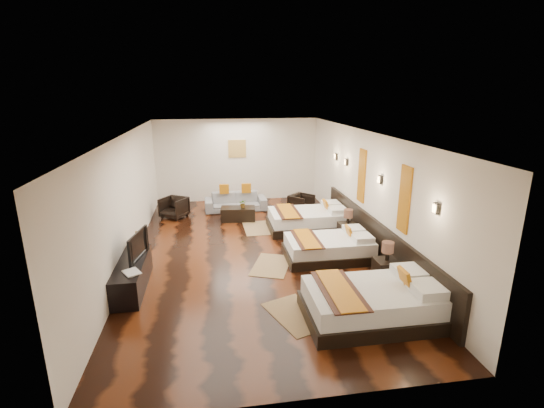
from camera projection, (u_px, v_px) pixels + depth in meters
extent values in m
cube|color=black|center=(253.00, 252.00, 9.38)|extent=(5.50, 9.50, 0.01)
cube|color=white|center=(251.00, 133.00, 8.60)|extent=(5.50, 9.50, 0.01)
cube|color=silver|center=(237.00, 160.00, 13.50)|extent=(5.50, 0.01, 2.80)
cube|color=silver|center=(127.00, 200.00, 8.58)|extent=(0.01, 9.50, 2.80)
cube|color=silver|center=(366.00, 191.00, 9.40)|extent=(0.01, 9.50, 2.80)
cube|color=black|center=(375.00, 240.00, 8.90)|extent=(0.08, 6.60, 0.90)
cube|color=black|center=(372.00, 312.00, 6.62)|extent=(2.27, 1.41, 0.24)
cube|color=white|center=(373.00, 297.00, 6.54)|extent=(2.16, 1.30, 0.32)
cube|color=#BA6B0D|center=(405.00, 279.00, 6.54)|extent=(0.17, 0.35, 0.35)
cube|color=#38190F|center=(339.00, 290.00, 6.40)|extent=(0.60, 1.43, 0.02)
cube|color=#BA6B0D|center=(339.00, 289.00, 6.40)|extent=(0.41, 1.43, 0.02)
cube|color=black|center=(328.00, 254.00, 9.01)|extent=(1.98, 1.22, 0.21)
cube|color=white|center=(329.00, 244.00, 8.94)|extent=(1.88, 1.13, 0.28)
cube|color=#BA6B0D|center=(349.00, 232.00, 8.94)|extent=(0.15, 0.30, 0.30)
cube|color=#38190F|center=(307.00, 239.00, 8.82)|extent=(0.52, 1.24, 0.02)
cube|color=#BA6B0D|center=(307.00, 238.00, 8.82)|extent=(0.36, 1.24, 0.02)
cube|color=black|center=(308.00, 225.00, 10.88)|extent=(2.15, 1.33, 0.23)
cube|color=white|center=(308.00, 216.00, 10.81)|extent=(2.05, 1.23, 0.31)
cube|color=#BA6B0D|center=(326.00, 206.00, 10.81)|extent=(0.16, 0.33, 0.33)
cube|color=#38190F|center=(288.00, 211.00, 10.68)|extent=(0.56, 1.35, 0.02)
cube|color=#BA6B0D|center=(288.00, 211.00, 10.67)|extent=(0.39, 1.35, 0.02)
cube|color=black|center=(386.00, 271.00, 7.82)|extent=(0.44, 0.44, 0.49)
cylinder|color=black|center=(387.00, 255.00, 7.72)|extent=(0.08, 0.08, 0.19)
cylinder|color=#3F2619|center=(388.00, 247.00, 7.67)|extent=(0.23, 0.23, 0.21)
cube|color=black|center=(347.00, 232.00, 9.97)|extent=(0.43, 0.43, 0.48)
cylinder|color=black|center=(348.00, 220.00, 9.88)|extent=(0.08, 0.08, 0.19)
cylinder|color=#3F2619|center=(348.00, 213.00, 9.83)|extent=(0.23, 0.23, 0.21)
cube|color=olive|center=(296.00, 314.00, 6.75)|extent=(1.13, 1.39, 0.01)
cube|color=olive|center=(271.00, 265.00, 8.64)|extent=(1.12, 1.39, 0.01)
cube|color=olive|center=(258.00, 228.00, 10.98)|extent=(0.78, 1.22, 0.01)
cube|color=black|center=(132.00, 275.00, 7.59)|extent=(0.50, 1.80, 0.55)
imported|color=black|center=(134.00, 246.00, 7.60)|extent=(0.31, 0.94, 0.54)
imported|color=black|center=(125.00, 275.00, 6.96)|extent=(0.39, 0.43, 0.03)
imported|color=brown|center=(137.00, 239.00, 8.21)|extent=(0.37, 0.37, 0.34)
imported|color=gray|center=(236.00, 202.00, 12.57)|extent=(1.97, 0.83, 0.57)
imported|color=black|center=(174.00, 208.00, 11.81)|extent=(0.95, 0.95, 0.63)
imported|color=black|center=(301.00, 204.00, 12.29)|extent=(0.91, 0.91, 0.60)
cube|color=black|center=(238.00, 214.00, 11.60)|extent=(1.04, 0.59, 0.40)
imported|color=#306220|center=(243.00, 204.00, 11.46)|extent=(0.28, 0.26, 0.26)
cube|color=#D86014|center=(405.00, 199.00, 7.51)|extent=(0.04, 0.40, 1.30)
cube|color=#D86014|center=(362.00, 176.00, 9.60)|extent=(0.04, 0.40, 1.30)
cube|color=black|center=(436.00, 208.00, 6.43)|extent=(0.06, 0.12, 0.18)
cube|color=#FFD18C|center=(435.00, 208.00, 6.42)|extent=(0.02, 0.10, 0.14)
cube|color=black|center=(380.00, 179.00, 8.51)|extent=(0.06, 0.12, 0.18)
cube|color=#FFD18C|center=(379.00, 180.00, 8.51)|extent=(0.02, 0.10, 0.14)
cube|color=black|center=(346.00, 162.00, 10.60)|extent=(0.06, 0.12, 0.18)
cube|color=#FFD18C|center=(345.00, 162.00, 10.60)|extent=(0.02, 0.10, 0.14)
cube|color=black|center=(336.00, 157.00, 11.46)|extent=(0.06, 0.12, 0.18)
cube|color=#FFD18C|center=(335.00, 157.00, 11.45)|extent=(0.02, 0.10, 0.14)
cube|color=#AD873F|center=(237.00, 149.00, 13.37)|extent=(0.60, 0.04, 0.60)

